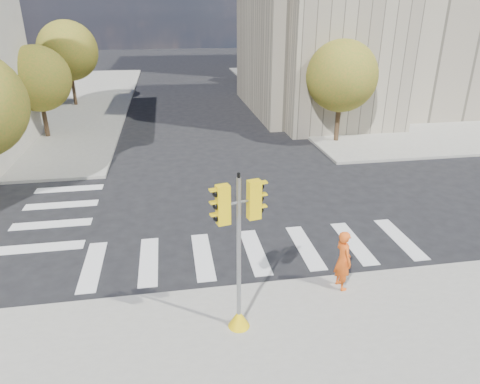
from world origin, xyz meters
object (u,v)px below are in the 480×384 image
object	(u,v)px
lamp_near	(327,59)
photographer	(343,260)
lamp_far	(276,44)
traffic_signal	(239,268)

from	to	relation	value
lamp_near	photographer	size ratio (longest dim) A/B	4.41
lamp_near	lamp_far	size ratio (longest dim) A/B	1.00
lamp_near	photographer	world-z (taller)	lamp_near
lamp_near	traffic_signal	distance (m)	22.01
lamp_far	traffic_signal	size ratio (longest dim) A/B	1.91
lamp_near	traffic_signal	size ratio (longest dim) A/B	1.91
lamp_far	photographer	bearing A→B (deg)	-100.52
traffic_signal	lamp_near	bearing A→B (deg)	52.53
lamp_near	traffic_signal	world-z (taller)	lamp_near
photographer	lamp_far	bearing A→B (deg)	-18.70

